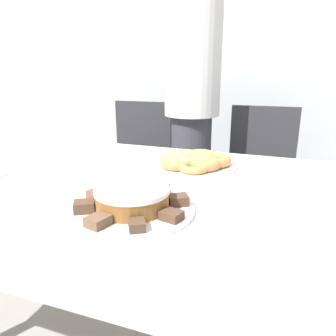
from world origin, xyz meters
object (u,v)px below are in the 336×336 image
object	(u,v)px
plate_cake	(133,209)
frosted_cake	(132,198)
person_standing	(192,102)
plate_donuts	(193,166)
office_chair_right	(259,188)
office_chair_left	(137,174)

from	to	relation	value
plate_cake	frosted_cake	xyz separation A→B (m)	(0.00, -0.00, 0.03)
person_standing	plate_donuts	world-z (taller)	person_standing
plate_donuts	frosted_cake	size ratio (longest dim) A/B	1.65
office_chair_right	frosted_cake	world-z (taller)	office_chair_right
person_standing	plate_cake	xyz separation A→B (m)	(0.14, -1.07, -0.18)
plate_cake	frosted_cake	distance (m)	0.03
office_chair_right	frosted_cake	bearing A→B (deg)	-105.93
office_chair_left	office_chair_right	distance (m)	0.80
person_standing	office_chair_left	bearing A→B (deg)	166.43
office_chair_right	office_chair_left	bearing A→B (deg)	176.33
person_standing	frosted_cake	world-z (taller)	person_standing
person_standing	frosted_cake	size ratio (longest dim) A/B	8.52
office_chair_right	frosted_cake	distance (m)	1.25
office_chair_left	frosted_cake	xyz separation A→B (m)	(0.54, -1.17, 0.35)
office_chair_left	plate_donuts	world-z (taller)	office_chair_left
office_chair_left	office_chair_right	bearing A→B (deg)	-3.07
office_chair_right	plate_cake	world-z (taller)	office_chair_right
person_standing	plate_donuts	bearing A→B (deg)	-73.66
office_chair_left	plate_cake	xyz separation A→B (m)	(0.54, -1.17, 0.32)
office_chair_left	office_chair_right	world-z (taller)	same
office_chair_left	person_standing	bearing A→B (deg)	-16.64
plate_cake	frosted_cake	world-z (taller)	frosted_cake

